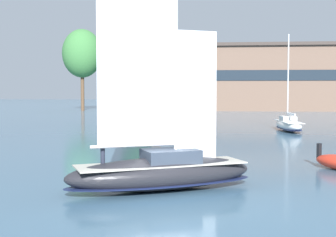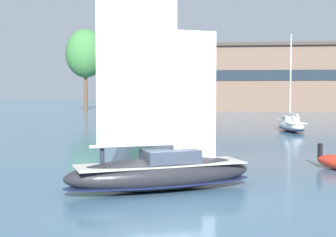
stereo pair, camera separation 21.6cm
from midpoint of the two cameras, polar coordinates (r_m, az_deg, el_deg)
ground_plane at (r=22.15m, az=-0.58°, el=-8.69°), size 400.00×400.00×0.00m
waterfront_building at (r=110.69m, az=10.06°, el=4.91°), size 43.93×17.92×14.82m
tree_shore_left at (r=107.07m, az=-9.98°, el=7.79°), size 8.83×8.83×18.17m
tree_shore_center at (r=108.04m, az=-3.01°, el=7.97°), size 9.05×9.05×18.62m
sailboat_main at (r=21.97m, az=-0.56°, el=-6.11°), size 9.33×6.34×12.57m
sailboat_moored_mid_channel at (r=54.84m, az=14.88°, el=-0.70°), size 2.91×8.16×11.00m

